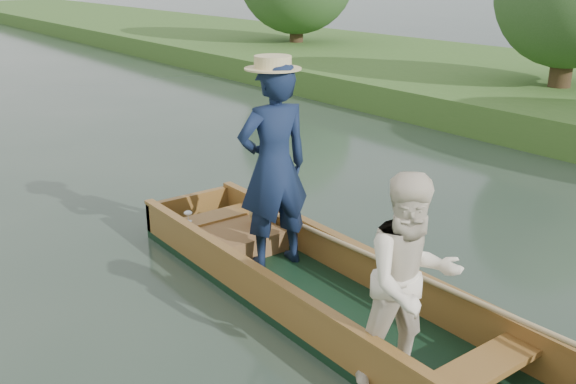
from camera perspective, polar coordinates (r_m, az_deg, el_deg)
ground at (r=5.77m, az=3.65°, el=-10.53°), size 120.00×120.00×0.00m
punt at (r=5.51m, az=2.84°, el=-4.49°), size 1.29×5.22×2.11m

